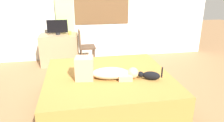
# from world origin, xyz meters

# --- Properties ---
(ground_plane) EXTENTS (16.00, 16.00, 0.00)m
(ground_plane) POSITION_xyz_m (0.00, 0.00, 0.00)
(ground_plane) COLOR olive
(back_wall_with_window) EXTENTS (6.40, 0.14, 2.90)m
(back_wall_with_window) POSITION_xyz_m (0.01, 2.49, 1.45)
(back_wall_with_window) COLOR silver
(back_wall_with_window) RESTS_ON ground
(bed) EXTENTS (1.98, 1.89, 0.53)m
(bed) POSITION_xyz_m (0.09, -0.01, 0.26)
(bed) COLOR brown
(bed) RESTS_ON ground
(person_lying) EXTENTS (0.94, 0.38, 0.34)m
(person_lying) POSITION_xyz_m (0.01, -0.14, 0.64)
(person_lying) COLOR #CCB299
(person_lying) RESTS_ON bed
(cat) EXTENTS (0.34, 0.20, 0.21)m
(cat) POSITION_xyz_m (0.67, -0.30, 0.59)
(cat) COLOR black
(cat) RESTS_ON bed
(desk) EXTENTS (0.90, 0.56, 0.74)m
(desk) POSITION_xyz_m (-0.76, 2.09, 0.37)
(desk) COLOR #997A56
(desk) RESTS_ON ground
(tv_monitor) EXTENTS (0.48, 0.10, 0.35)m
(tv_monitor) POSITION_xyz_m (-0.78, 2.09, 0.92)
(tv_monitor) COLOR black
(tv_monitor) RESTS_ON desk
(cup) EXTENTS (0.07, 0.07, 0.08)m
(cup) POSITION_xyz_m (-0.49, 2.05, 0.78)
(cup) COLOR gold
(cup) RESTS_ON desk
(chair_by_desk) EXTENTS (0.39, 0.39, 0.86)m
(chair_by_desk) POSITION_xyz_m (-0.18, 1.87, 0.51)
(chair_by_desk) COLOR #4C3828
(chair_by_desk) RESTS_ON ground
(curtain_left) EXTENTS (0.44, 0.06, 2.52)m
(curtain_left) POSITION_xyz_m (-0.59, 2.37, 1.26)
(curtain_left) COLOR #ADCC75
(curtain_left) RESTS_ON ground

